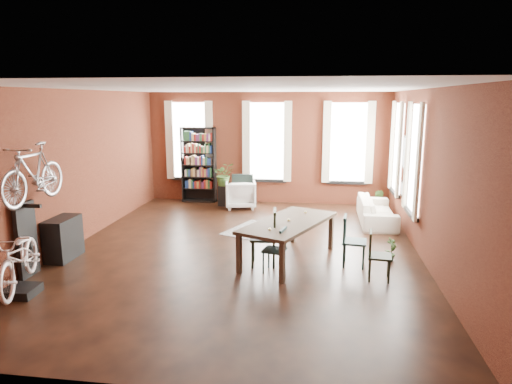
% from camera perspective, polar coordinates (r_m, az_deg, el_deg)
% --- Properties ---
extents(room, '(9.00, 9.04, 3.22)m').
position_cam_1_polar(room, '(9.37, 0.19, 6.25)').
color(room, black).
rests_on(room, ground).
extents(dining_table, '(1.83, 2.46, 0.76)m').
position_cam_1_polar(dining_table, '(8.67, 4.08, -6.09)').
color(dining_table, '#443629').
rests_on(dining_table, ground).
extents(dining_chair_a, '(0.44, 0.44, 0.80)m').
position_cam_1_polar(dining_chair_a, '(8.08, 2.29, -7.24)').
color(dining_chair_a, '#1B3B3D').
rests_on(dining_chair_a, ground).
extents(dining_chair_b, '(0.52, 0.52, 1.03)m').
position_cam_1_polar(dining_chair_b, '(8.37, 0.94, -5.72)').
color(dining_chair_b, black).
rests_on(dining_chair_b, ground).
extents(dining_chair_c, '(0.42, 0.42, 0.83)m').
position_cam_1_polar(dining_chair_c, '(8.00, 15.21, -7.73)').
color(dining_chair_c, black).
rests_on(dining_chair_c, ground).
extents(dining_chair_d, '(0.47, 0.47, 0.92)m').
position_cam_1_polar(dining_chair_d, '(8.53, 12.20, -6.06)').
color(dining_chair_d, '#1A3A3A').
rests_on(dining_chair_d, ground).
extents(bookshelf, '(1.00, 0.32, 2.20)m').
position_cam_1_polar(bookshelf, '(13.53, -7.16, 3.39)').
color(bookshelf, black).
rests_on(bookshelf, ground).
extents(white_armchair, '(0.96, 0.92, 0.84)m').
position_cam_1_polar(white_armchair, '(12.77, -1.94, -0.11)').
color(white_armchair, silver).
rests_on(white_armchair, ground).
extents(cream_sofa, '(0.61, 2.08, 0.81)m').
position_cam_1_polar(cream_sofa, '(11.61, 14.88, -1.75)').
color(cream_sofa, beige).
rests_on(cream_sofa, ground).
extents(striped_rug, '(1.39, 1.69, 0.01)m').
position_cam_1_polar(striped_rug, '(10.70, -0.49, -4.70)').
color(striped_rug, black).
rests_on(striped_rug, ground).
extents(bike_trainer, '(0.50, 0.50, 0.14)m').
position_cam_1_polar(bike_trainer, '(8.13, -27.26, -10.96)').
color(bike_trainer, black).
rests_on(bike_trainer, ground).
extents(bike_wall_rack, '(0.16, 0.60, 1.30)m').
position_cam_1_polar(bike_wall_rack, '(8.74, -26.77, -5.34)').
color(bike_wall_rack, black).
rests_on(bike_wall_rack, ground).
extents(console_table, '(0.40, 0.80, 0.80)m').
position_cam_1_polar(console_table, '(9.46, -22.96, -5.36)').
color(console_table, black).
rests_on(console_table, ground).
extents(plant_stand, '(0.30, 0.30, 0.58)m').
position_cam_1_polar(plant_stand, '(13.08, -4.02, -0.45)').
color(plant_stand, black).
rests_on(plant_stand, ground).
extents(plant_by_sofa, '(0.51, 0.65, 0.26)m').
position_cam_1_polar(plant_by_sofa, '(12.99, 14.91, -1.62)').
color(plant_by_sofa, '#365D25').
rests_on(plant_by_sofa, ground).
extents(plant_small, '(0.49, 0.48, 0.16)m').
position_cam_1_polar(plant_small, '(9.08, 16.51, -7.73)').
color(plant_small, '#2E5220').
rests_on(plant_small, ground).
extents(bicycle_floor, '(0.91, 1.10, 1.80)m').
position_cam_1_polar(bicycle_floor, '(7.84, -27.74, -4.33)').
color(bicycle_floor, silver).
rests_on(bicycle_floor, bike_trainer).
extents(bicycle_hung, '(0.47, 1.00, 1.66)m').
position_cam_1_polar(bicycle_hung, '(8.32, -26.28, 4.35)').
color(bicycle_hung, '#A5A8AD').
rests_on(bicycle_hung, bike_wall_rack).
extents(plant_on_stand, '(0.79, 0.83, 0.51)m').
position_cam_1_polar(plant_on_stand, '(12.98, -4.02, 1.91)').
color(plant_on_stand, '#3A6327').
rests_on(plant_on_stand, plant_stand).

